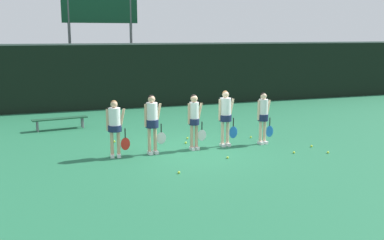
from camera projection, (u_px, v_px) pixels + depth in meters
name	position (u px, v px, depth m)	size (l,w,h in m)	color
ground_plane	(192.00, 149.00, 14.19)	(140.00, 140.00, 0.00)	#216642
fence_windscreen	(135.00, 76.00, 21.91)	(60.00, 0.08, 3.16)	black
scoreboard	(100.00, 17.00, 22.55)	(3.77, 0.15, 5.66)	#515156
bench_courtside	(60.00, 119.00, 17.09)	(2.08, 0.64, 0.44)	#19472D
player_0	(115.00, 124.00, 13.14)	(0.67, 0.40, 1.70)	tan
player_1	(152.00, 119.00, 13.49)	(0.68, 0.40, 1.81)	tan
player_2	(194.00, 117.00, 13.99)	(0.62, 0.33, 1.75)	tan
player_3	(226.00, 113.00, 14.44)	(0.69, 0.41, 1.81)	beige
player_4	(263.00, 114.00, 14.75)	(0.63, 0.35, 1.71)	beige
tennis_ball_0	(228.00, 158.00, 13.14)	(0.06, 0.06, 0.06)	#CCE033
tennis_ball_1	(179.00, 172.00, 11.73)	(0.07, 0.07, 0.07)	#CCE033
tennis_ball_2	(312.00, 146.00, 14.47)	(0.07, 0.07, 0.07)	#CCE033
tennis_ball_3	(187.00, 138.00, 15.59)	(0.07, 0.07, 0.07)	#CCE033
tennis_ball_4	(328.00, 152.00, 13.71)	(0.07, 0.07, 0.07)	#CCE033
tennis_ball_5	(251.00, 137.00, 15.74)	(0.06, 0.06, 0.06)	#CCE033
tennis_ball_6	(114.00, 141.00, 15.09)	(0.07, 0.07, 0.07)	#CCE033
tennis_ball_7	(186.00, 143.00, 14.92)	(0.07, 0.07, 0.07)	#CCE033
tennis_ball_8	(294.00, 152.00, 13.71)	(0.07, 0.07, 0.07)	#CCE033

